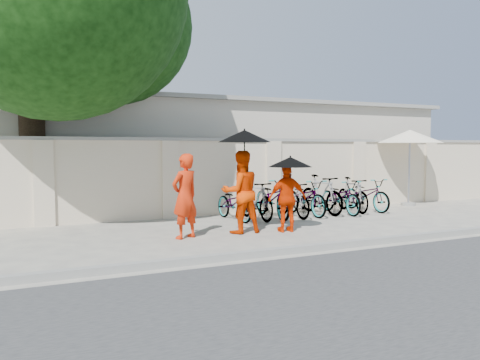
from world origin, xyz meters
name	(u,v)px	position (x,y,z in m)	size (l,w,h in m)	color
ground	(259,236)	(0.00, 0.00, 0.00)	(80.00, 80.00, 0.00)	#AFA894
kerb	(303,249)	(0.00, -1.70, 0.06)	(40.00, 0.16, 0.12)	gray
compound_wall	(239,177)	(1.00, 3.20, 1.00)	(20.00, 0.30, 2.00)	beige
building_behind	(220,154)	(2.00, 7.00, 1.60)	(14.00, 6.00, 3.20)	#B2ADA1
shade_tree	(55,2)	(-3.66, 2.97, 5.10)	(6.70, 6.20, 8.20)	#352718
monk_left	(185,196)	(-1.48, 0.36, 0.85)	(0.62, 0.41, 1.71)	red
monk_center	(241,192)	(-0.22, 0.43, 0.88)	(0.86, 0.67, 1.76)	#E03400
parasol_center	(244,136)	(-0.17, 0.35, 2.07)	(1.13, 1.13, 1.20)	black
monk_right	(287,198)	(0.75, 0.14, 0.73)	(0.86, 0.36, 1.46)	#E42D00
parasol_right	(290,162)	(0.77, 0.06, 1.52)	(0.94, 0.94, 0.80)	black
patio_umbrella	(410,137)	(6.54, 2.50, 2.14)	(2.46, 2.46, 2.37)	gray
bike_0	(234,203)	(0.37, 2.09, 0.44)	(0.59, 1.69, 0.89)	#9F9FAA
bike_1	(256,200)	(0.89, 1.92, 0.50)	(0.47, 1.68, 1.01)	#9F9FAA
bike_2	(273,198)	(1.41, 2.00, 0.52)	(0.69, 1.97, 1.04)	#9F9FAA
bike_3	(292,199)	(1.93, 1.88, 0.48)	(0.45, 1.59, 0.96)	#9F9FAA
bike_4	(305,197)	(2.45, 2.07, 0.49)	(0.64, 1.85, 0.97)	#9F9FAA
bike_5	(321,195)	(2.97, 2.09, 0.54)	(0.51, 1.79, 1.08)	#9F9FAA
bike_6	(340,197)	(3.50, 1.93, 0.47)	(0.62, 1.78, 0.93)	#9F9FAA
bike_7	(352,195)	(4.02, 2.07, 0.49)	(0.46, 1.63, 0.98)	#9F9FAA
bike_8	(366,194)	(4.54, 2.10, 0.47)	(0.63, 1.80, 0.94)	#9F9FAA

